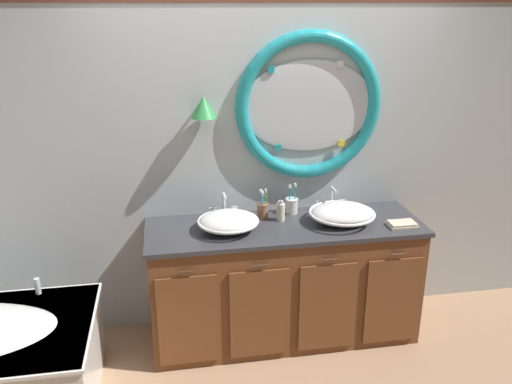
{
  "coord_description": "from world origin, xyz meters",
  "views": [
    {
      "loc": [
        -0.68,
        -2.95,
        2.29
      ],
      "look_at": [
        -0.12,
        0.25,
        1.11
      ],
      "focal_mm": 37.15,
      "sensor_mm": 36.0,
      "label": 1
    }
  ],
  "objects_px": {
    "toothbrush_holder_left": "(263,210)",
    "soap_dispenser": "(281,211)",
    "toothbrush_holder_right": "(292,205)",
    "folded_hand_towel": "(402,224)",
    "sink_basin_right": "(342,213)",
    "sink_basin_left": "(228,221)"
  },
  "relations": [
    {
      "from": "toothbrush_holder_left",
      "to": "soap_dispenser",
      "type": "bearing_deg",
      "value": -28.35
    },
    {
      "from": "sink_basin_right",
      "to": "soap_dispenser",
      "type": "distance_m",
      "value": 0.42
    },
    {
      "from": "toothbrush_holder_right",
      "to": "soap_dispenser",
      "type": "relative_size",
      "value": 1.44
    },
    {
      "from": "sink_basin_left",
      "to": "soap_dispenser",
      "type": "distance_m",
      "value": 0.39
    },
    {
      "from": "toothbrush_holder_left",
      "to": "toothbrush_holder_right",
      "type": "distance_m",
      "value": 0.23
    },
    {
      "from": "toothbrush_holder_left",
      "to": "soap_dispenser",
      "type": "distance_m",
      "value": 0.13
    },
    {
      "from": "sink_basin_right",
      "to": "folded_hand_towel",
      "type": "relative_size",
      "value": 2.37
    },
    {
      "from": "sink_basin_left",
      "to": "toothbrush_holder_left",
      "type": "bearing_deg",
      "value": 32.78
    },
    {
      "from": "folded_hand_towel",
      "to": "toothbrush_holder_left",
      "type": "bearing_deg",
      "value": 161.29
    },
    {
      "from": "sink_basin_right",
      "to": "folded_hand_towel",
      "type": "height_order",
      "value": "sink_basin_right"
    },
    {
      "from": "toothbrush_holder_right",
      "to": "folded_hand_towel",
      "type": "xyz_separation_m",
      "value": [
        0.68,
        -0.36,
        -0.04
      ]
    },
    {
      "from": "sink_basin_right",
      "to": "toothbrush_holder_right",
      "type": "bearing_deg",
      "value": 142.73
    },
    {
      "from": "soap_dispenser",
      "to": "folded_hand_towel",
      "type": "bearing_deg",
      "value": -17.21
    },
    {
      "from": "sink_basin_left",
      "to": "toothbrush_holder_left",
      "type": "relative_size",
      "value": 1.91
    },
    {
      "from": "sink_basin_left",
      "to": "sink_basin_right",
      "type": "distance_m",
      "value": 0.78
    },
    {
      "from": "toothbrush_holder_right",
      "to": "sink_basin_right",
      "type": "bearing_deg",
      "value": -37.27
    },
    {
      "from": "toothbrush_holder_left",
      "to": "soap_dispenser",
      "type": "height_order",
      "value": "toothbrush_holder_left"
    },
    {
      "from": "sink_basin_left",
      "to": "sink_basin_right",
      "type": "relative_size",
      "value": 0.9
    },
    {
      "from": "sink_basin_right",
      "to": "soap_dispenser",
      "type": "height_order",
      "value": "soap_dispenser"
    },
    {
      "from": "sink_basin_right",
      "to": "toothbrush_holder_left",
      "type": "height_order",
      "value": "toothbrush_holder_left"
    },
    {
      "from": "sink_basin_right",
      "to": "soap_dispenser",
      "type": "relative_size",
      "value": 2.98
    },
    {
      "from": "toothbrush_holder_right",
      "to": "soap_dispenser",
      "type": "bearing_deg",
      "value": -131.78
    }
  ]
}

